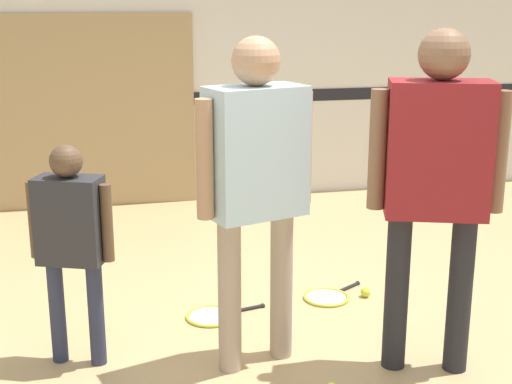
{
  "coord_description": "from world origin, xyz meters",
  "views": [
    {
      "loc": [
        -0.86,
        -3.49,
        1.94
      ],
      "look_at": [
        -0.09,
        0.01,
        0.98
      ],
      "focal_mm": 50.0,
      "sensor_mm": 36.0,
      "label": 1
    }
  ],
  "objects_px": {
    "person_instructor": "(256,169)",
    "person_student_right": "(437,167)",
    "tennis_ball_by_spare_racket": "(365,292)",
    "person_student_left": "(71,232)",
    "racket_spare_on_floor": "(328,297)",
    "racket_second_spare": "(213,316)"
  },
  "relations": [
    {
      "from": "person_instructor",
      "to": "racket_spare_on_floor",
      "type": "bearing_deg",
      "value": 31.34
    },
    {
      "from": "person_instructor",
      "to": "person_student_right",
      "type": "relative_size",
      "value": 0.98
    },
    {
      "from": "person_instructor",
      "to": "racket_spare_on_floor",
      "type": "relative_size",
      "value": 3.38
    },
    {
      "from": "person_instructor",
      "to": "racket_second_spare",
      "type": "xyz_separation_m",
      "value": [
        -0.14,
        0.62,
        -1.09
      ]
    },
    {
      "from": "person_student_left",
      "to": "racket_spare_on_floor",
      "type": "distance_m",
      "value": 1.87
    },
    {
      "from": "person_student_left",
      "to": "tennis_ball_by_spare_racket",
      "type": "relative_size",
      "value": 18.63
    },
    {
      "from": "tennis_ball_by_spare_racket",
      "to": "person_student_left",
      "type": "bearing_deg",
      "value": -164.91
    },
    {
      "from": "person_student_right",
      "to": "racket_spare_on_floor",
      "type": "height_order",
      "value": "person_student_right"
    },
    {
      "from": "racket_second_spare",
      "to": "tennis_ball_by_spare_racket",
      "type": "height_order",
      "value": "tennis_ball_by_spare_racket"
    },
    {
      "from": "person_instructor",
      "to": "tennis_ball_by_spare_racket",
      "type": "relative_size",
      "value": 26.94
    },
    {
      "from": "person_student_right",
      "to": "tennis_ball_by_spare_racket",
      "type": "relative_size",
      "value": 27.55
    },
    {
      "from": "person_student_right",
      "to": "racket_second_spare",
      "type": "xyz_separation_m",
      "value": [
        -1.03,
        0.88,
        -1.11
      ]
    },
    {
      "from": "racket_spare_on_floor",
      "to": "racket_second_spare",
      "type": "xyz_separation_m",
      "value": [
        -0.81,
        -0.13,
        0.0
      ]
    },
    {
      "from": "racket_second_spare",
      "to": "tennis_ball_by_spare_racket",
      "type": "bearing_deg",
      "value": -7.93
    },
    {
      "from": "racket_spare_on_floor",
      "to": "racket_second_spare",
      "type": "bearing_deg",
      "value": 156.66
    },
    {
      "from": "person_instructor",
      "to": "tennis_ball_by_spare_racket",
      "type": "bearing_deg",
      "value": 20.69
    },
    {
      "from": "person_instructor",
      "to": "tennis_ball_by_spare_racket",
      "type": "xyz_separation_m",
      "value": [
        0.92,
        0.72,
        -1.07
      ]
    },
    {
      "from": "tennis_ball_by_spare_racket",
      "to": "racket_second_spare",
      "type": "bearing_deg",
      "value": -174.88
    },
    {
      "from": "person_student_left",
      "to": "person_student_right",
      "type": "distance_m",
      "value": 1.94
    },
    {
      "from": "person_student_right",
      "to": "racket_spare_on_floor",
      "type": "bearing_deg",
      "value": -59.3
    },
    {
      "from": "person_instructor",
      "to": "person_student_right",
      "type": "bearing_deg",
      "value": -33.54
    },
    {
      "from": "person_instructor",
      "to": "person_student_right",
      "type": "distance_m",
      "value": 0.92
    }
  ]
}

